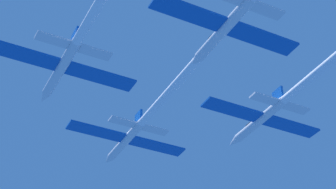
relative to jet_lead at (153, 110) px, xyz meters
name	(u,v)px	position (x,y,z in m)	size (l,w,h in m)	color
jet_lead	(153,110)	(0.00, 0.00, 0.00)	(20.00, 45.40, 3.31)	silver
jet_left_wing	(89,20)	(-15.96, -16.00, -1.38)	(20.00, 46.10, 3.31)	silver
jet_right_wing	(318,72)	(15.48, -19.26, -0.44)	(20.00, 53.89, 3.31)	silver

